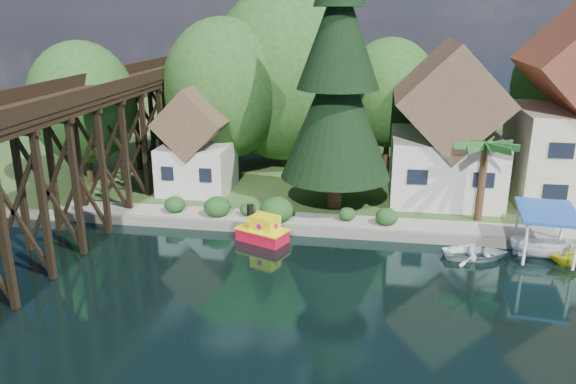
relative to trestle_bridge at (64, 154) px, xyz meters
name	(u,v)px	position (x,y,z in m)	size (l,w,h in m)	color
ground	(324,299)	(16.00, -5.17, -5.35)	(140.00, 140.00, 0.00)	black
bank	(356,142)	(16.00, 28.83, -5.10)	(140.00, 52.00, 0.50)	#2B4B1E
seawall	(403,236)	(20.00, 2.83, -5.04)	(60.00, 0.40, 0.62)	slate
promenade	(435,227)	(22.00, 4.13, -4.82)	(50.00, 2.60, 0.06)	gray
trestle_bridge	(64,154)	(0.00, 0.00, 0.00)	(4.12, 44.18, 9.30)	black
house_left	(447,133)	(23.00, 10.83, -0.21)	(7.64, 8.64, 11.02)	beige
shed	(197,147)	(5.00, 9.33, -1.52)	(5.09, 5.40, 7.85)	beige
bg_trees	(365,91)	(17.00, 16.08, 1.94)	(49.90, 13.30, 10.57)	#382314
shrubs	(268,208)	(11.40, 4.09, -4.12)	(15.76, 2.47, 1.70)	#184319
conifer	(338,79)	(15.48, 7.01, 3.90)	(7.38, 7.38, 18.17)	#382314
palm_tree	(486,148)	(24.84, 5.98, -0.07)	(4.55, 4.55, 5.47)	#382314
tugboat	(263,231)	(11.59, 1.47, -4.69)	(3.46, 2.74, 2.21)	red
boat_white_a	(476,252)	(24.02, 1.03, -4.97)	(2.63, 3.69, 0.76)	white
boat_canopy	(544,238)	(27.72, 1.65, -4.13)	(3.69, 4.71, 2.84)	white
boat_yellow	(572,253)	(29.08, 0.91, -4.67)	(2.23, 2.59, 1.36)	gold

